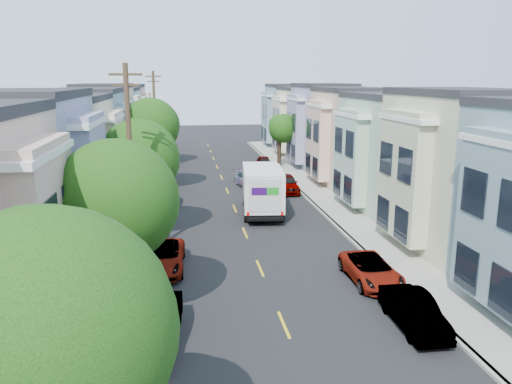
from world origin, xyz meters
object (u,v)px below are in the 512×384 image
at_px(parked_right_a, 414,312).
at_px(tree_a, 43,336).
at_px(parked_left_c, 162,258).
at_px(parked_right_c, 286,184).
at_px(utility_pole_far, 155,122).
at_px(lead_sedan, 248,180).
at_px(parked_right_d, 264,163).
at_px(utility_pole_near, 131,165).
at_px(fedex_truck, 262,187).
at_px(tree_c, 138,159).
at_px(tree_d, 150,126).
at_px(tree_e, 157,124).
at_px(tree_far_r, 282,129).
at_px(tree_b, 114,202).
at_px(parked_left_b, 155,325).
at_px(parked_right_b, 371,270).
at_px(parked_left_d, 168,198).

bearing_deg(parked_right_a, tree_a, -143.73).
height_order(parked_left_c, parked_right_c, parked_right_c).
xyz_separation_m(utility_pole_far, lead_sedan, (8.33, -8.55, -4.52)).
distance_m(parked_right_c, parked_right_d, 11.42).
bearing_deg(parked_right_a, utility_pole_far, 108.80).
distance_m(utility_pole_near, fedex_truck, 12.26).
height_order(tree_c, fedex_truck, tree_c).
bearing_deg(tree_d, tree_e, 90.00).
xyz_separation_m(lead_sedan, parked_right_c, (2.87, -2.64, 0.13)).
relative_size(tree_d, tree_far_r, 1.37).
relative_size(tree_a, lead_sedan, 1.74).
height_order(tree_b, fedex_truck, tree_b).
bearing_deg(tree_a, utility_pole_near, 89.99).
distance_m(parked_left_b, parked_right_c, 25.49).
xyz_separation_m(tree_c, utility_pole_far, (0.00, 21.91, 0.37)).
bearing_deg(tree_e, tree_a, -90.00).
relative_size(tree_c, parked_right_a, 1.80).
xyz_separation_m(tree_e, utility_pole_far, (0.00, -4.82, 0.70)).
bearing_deg(tree_e, parked_right_b, -72.40).
relative_size(tree_a, parked_left_d, 1.96).
xyz_separation_m(tree_a, parked_left_d, (1.40, 28.46, -4.29)).
relative_size(tree_a, tree_c, 1.02).
height_order(utility_pole_near, parked_left_c, utility_pole_near).
height_order(tree_e, lead_sedan, tree_e).
bearing_deg(tree_a, tree_c, 90.00).
distance_m(tree_b, parked_right_b, 12.22).
distance_m(tree_d, parked_left_b, 26.06).
relative_size(tree_far_r, fedex_truck, 0.83).
xyz_separation_m(tree_e, parked_right_d, (11.20, -4.59, -3.81)).
bearing_deg(tree_a, parked_left_c, 84.79).
xyz_separation_m(tree_c, tree_far_r, (13.20, 22.50, -0.62)).
bearing_deg(tree_d, parked_right_a, -66.52).
height_order(lead_sedan, parked_right_c, parked_right_c).
height_order(tree_a, fedex_truck, tree_a).
bearing_deg(parked_right_c, parked_right_a, -88.12).
height_order(tree_c, utility_pole_near, utility_pole_near).
bearing_deg(utility_pole_far, tree_a, -90.00).
distance_m(utility_pole_near, parked_right_b, 12.90).
bearing_deg(tree_c, parked_left_d, 79.43).
distance_m(tree_c, parked_right_b, 14.72).
distance_m(fedex_truck, parked_left_b, 18.60).
distance_m(parked_left_b, parked_left_c, 7.25).
relative_size(parked_right_c, parked_right_d, 1.17).
bearing_deg(parked_left_c, fedex_truck, 58.27).
bearing_deg(parked_right_b, utility_pole_far, 109.93).
bearing_deg(parked_left_d, fedex_truck, -23.09).
distance_m(parked_left_d, parked_right_c, 10.31).
distance_m(tree_d, tree_far_r, 16.46).
xyz_separation_m(tree_d, utility_pole_near, (0.00, -16.85, -0.36)).
relative_size(tree_c, tree_e, 1.05).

